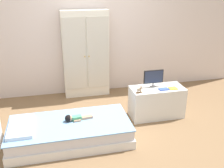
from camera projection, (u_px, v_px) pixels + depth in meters
name	position (u px, v px, depth m)	size (l,w,h in m)	color
ground_plane	(108.00, 130.00, 3.96)	(10.00, 10.00, 0.02)	brown
back_wall	(89.00, 23.00, 4.87)	(6.40, 0.05, 2.70)	silver
bed	(70.00, 132.00, 3.64)	(1.67, 0.83, 0.29)	white
pillow	(21.00, 127.00, 3.45)	(0.32, 0.59, 0.05)	silver
doll	(74.00, 118.00, 3.63)	(0.39, 0.14, 0.10)	#4CA375
wardrobe	(86.00, 54.00, 4.88)	(0.85, 0.30, 1.62)	white
tv_stand	(157.00, 102.00, 4.27)	(0.86, 0.40, 0.50)	silver
tv_monitor	(154.00, 77.00, 4.17)	(0.32, 0.10, 0.28)	#99999E
rocking_horse_toy	(140.00, 90.00, 3.98)	(0.10, 0.04, 0.12)	#8E6642
book_blue	(164.00, 89.00, 4.11)	(0.15, 0.10, 0.02)	blue
book_yellow	(173.00, 88.00, 4.14)	(0.12, 0.11, 0.02)	gold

